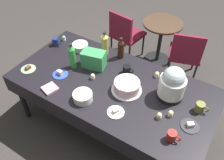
# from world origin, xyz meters

# --- Properties ---
(ground) EXTENTS (9.00, 9.00, 0.00)m
(ground) POSITION_xyz_m (0.00, 0.00, 0.00)
(ground) COLOR #383330
(potluck_table) EXTENTS (2.20, 1.10, 0.75)m
(potluck_table) POSITION_xyz_m (0.00, 0.00, 0.69)
(potluck_table) COLOR black
(potluck_table) RESTS_ON ground
(frosted_layer_cake) EXTENTS (0.32, 0.32, 0.12)m
(frosted_layer_cake) POSITION_xyz_m (0.18, -0.01, 0.81)
(frosted_layer_cake) COLOR silver
(frosted_layer_cake) RESTS_ON potluck_table
(slow_cooker) EXTENTS (0.27, 0.27, 0.36)m
(slow_cooker) POSITION_xyz_m (0.59, 0.16, 0.92)
(slow_cooker) COLOR black
(slow_cooker) RESTS_ON potluck_table
(glass_salad_bowl) EXTENTS (0.20, 0.20, 0.08)m
(glass_salad_bowl) POSITION_xyz_m (-0.67, 0.31, 0.79)
(glass_salad_bowl) COLOR #B2C6BC
(glass_salad_bowl) RESTS_ON potluck_table
(ceramic_snack_bowl) EXTENTS (0.20, 0.20, 0.08)m
(ceramic_snack_bowl) POSITION_xyz_m (-0.13, -0.35, 0.79)
(ceramic_snack_bowl) COLOR silver
(ceramic_snack_bowl) RESTS_ON potluck_table
(dessert_plate_charcoal) EXTENTS (0.17, 0.17, 0.05)m
(dessert_plate_charcoal) POSITION_xyz_m (0.89, -0.10, 0.76)
(dessert_plate_charcoal) COLOR #2D2D33
(dessert_plate_charcoal) RESTS_ON potluck_table
(dessert_plate_cobalt) EXTENTS (0.18, 0.18, 0.06)m
(dessert_plate_cobalt) POSITION_xyz_m (-0.56, -0.19, 0.76)
(dessert_plate_cobalt) COLOR #2D4CB2
(dessert_plate_cobalt) RESTS_ON potluck_table
(dessert_plate_sage) EXTENTS (0.17, 0.17, 0.04)m
(dessert_plate_sage) POSITION_xyz_m (-0.93, -0.31, 0.76)
(dessert_plate_sage) COLOR #8CA87F
(dessert_plate_sage) RESTS_ON potluck_table
(dessert_plate_white) EXTENTS (0.17, 0.17, 0.05)m
(dessert_plate_white) POSITION_xyz_m (0.24, -0.32, 0.76)
(dessert_plate_white) COLOR white
(dessert_plate_white) RESTS_ON potluck_table
(cupcake_lemon) EXTENTS (0.05, 0.05, 0.07)m
(cupcake_lemon) POSITION_xyz_m (-0.22, -0.05, 0.78)
(cupcake_lemon) COLOR beige
(cupcake_lemon) RESTS_ON potluck_table
(cupcake_vanilla) EXTENTS (0.05, 0.05, 0.07)m
(cupcake_vanilla) POSITION_xyz_m (-0.97, 0.35, 0.78)
(cupcake_vanilla) COLOR beige
(cupcake_vanilla) RESTS_ON potluck_table
(cupcake_berry) EXTENTS (0.05, 0.05, 0.07)m
(cupcake_berry) POSITION_xyz_m (0.36, 0.35, 0.78)
(cupcake_berry) COLOR beige
(cupcake_berry) RESTS_ON potluck_table
(cupcake_rose) EXTENTS (0.05, 0.05, 0.07)m
(cupcake_rose) POSITION_xyz_m (0.61, -0.16, 0.78)
(cupcake_rose) COLOR beige
(cupcake_rose) RESTS_ON potluck_table
(cupcake_mint) EXTENTS (0.05, 0.05, 0.07)m
(cupcake_mint) POSITION_xyz_m (0.70, -0.08, 0.78)
(cupcake_mint) COLOR beige
(cupcake_mint) RESTS_ON potluck_table
(soda_bottle_ginger_ale) EXTENTS (0.09, 0.09, 0.30)m
(soda_bottle_ginger_ale) POSITION_xyz_m (-0.35, 0.40, 0.89)
(soda_bottle_ginger_ale) COLOR gold
(soda_bottle_ginger_ale) RESTS_ON potluck_table
(soda_bottle_lime_soda) EXTENTS (0.07, 0.07, 0.32)m
(soda_bottle_lime_soda) POSITION_xyz_m (-0.52, 0.00, 0.90)
(soda_bottle_lime_soda) COLOR green
(soda_bottle_lime_soda) RESTS_ON potluck_table
(soda_bottle_cola) EXTENTS (0.08, 0.08, 0.27)m
(soda_bottle_cola) POSITION_xyz_m (-0.15, 0.44, 0.88)
(soda_bottle_cola) COLOR #33190F
(soda_bottle_cola) RESTS_ON potluck_table
(coffee_mug_navy) EXTENTS (0.12, 0.08, 0.10)m
(coffee_mug_navy) POSITION_xyz_m (-0.99, 0.22, 0.80)
(coffee_mug_navy) COLOR navy
(coffee_mug_navy) RESTS_ON potluck_table
(coffee_mug_olive) EXTENTS (0.13, 0.09, 0.10)m
(coffee_mug_olive) POSITION_xyz_m (0.91, 0.13, 0.80)
(coffee_mug_olive) COLOR olive
(coffee_mug_olive) RESTS_ON potluck_table
(coffee_mug_red) EXTENTS (0.12, 0.08, 0.10)m
(coffee_mug_red) POSITION_xyz_m (0.80, -0.31, 0.80)
(coffee_mug_red) COLOR #B2231E
(coffee_mug_red) RESTS_ON potluck_table
(coffee_mug_black) EXTENTS (0.13, 0.09, 0.10)m
(coffee_mug_black) POSITION_xyz_m (0.05, 0.23, 0.80)
(coffee_mug_black) COLOR black
(coffee_mug_black) RESTS_ON potluck_table
(soda_carton) EXTENTS (0.29, 0.22, 0.20)m
(soda_carton) POSITION_xyz_m (-0.33, 0.13, 0.85)
(soda_carton) COLOR #338C4C
(soda_carton) RESTS_ON potluck_table
(paper_napkin_stack) EXTENTS (0.17, 0.17, 0.02)m
(paper_napkin_stack) POSITION_xyz_m (-0.51, -0.42, 0.76)
(paper_napkin_stack) COLOR pink
(paper_napkin_stack) RESTS_ON potluck_table
(maroon_chair_left) EXTENTS (0.50, 0.50, 0.85)m
(maroon_chair_left) POSITION_xyz_m (-0.56, 1.30, 0.49)
(maroon_chair_left) COLOR maroon
(maroon_chair_left) RESTS_ON ground
(maroon_chair_right) EXTENTS (0.55, 0.55, 0.85)m
(maroon_chair_right) POSITION_xyz_m (0.42, 1.30, 0.49)
(maroon_chair_right) COLOR maroon
(maroon_chair_right) RESTS_ON ground
(round_cafe_table) EXTENTS (0.60, 0.60, 0.72)m
(round_cafe_table) POSITION_xyz_m (-0.05, 1.52, 0.50)
(round_cafe_table) COLOR #473323
(round_cafe_table) RESTS_ON ground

